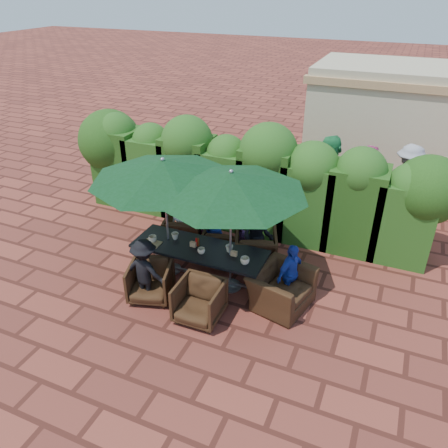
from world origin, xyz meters
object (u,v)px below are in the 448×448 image
at_px(umbrella_right, 231,183).
at_px(chair_far_mid, 221,240).
at_px(umbrella_left, 163,170).
at_px(chair_end_right, 282,283).
at_px(chair_near_left, 150,280).
at_px(chair_near_right, 199,300).
at_px(chair_far_right, 256,247).
at_px(chair_far_left, 185,230).
at_px(dining_table, 199,251).

distance_m(umbrella_right, chair_far_mid, 2.16).
xyz_separation_m(umbrella_left, chair_end_right, (2.40, -0.15, -1.74)).
relative_size(umbrella_left, umbrella_right, 1.01).
height_order(chair_near_left, chair_near_right, chair_near_right).
bearing_deg(umbrella_right, chair_far_mid, 122.15).
bearing_deg(chair_near_right, chair_far_mid, 101.70).
bearing_deg(chair_far_right, umbrella_left, 9.05).
distance_m(chair_far_left, chair_near_left, 1.86).
xyz_separation_m(umbrella_right, chair_end_right, (1.05, -0.12, -1.74)).
relative_size(umbrella_left, chair_far_right, 3.17).
relative_size(chair_far_mid, chair_near_right, 0.94).
height_order(umbrella_right, chair_far_right, umbrella_right).
height_order(chair_far_left, chair_far_right, chair_far_right).
xyz_separation_m(chair_near_right, chair_end_right, (1.20, 0.92, 0.07)).
height_order(chair_far_right, chair_end_right, chair_end_right).
height_order(umbrella_left, chair_near_right, umbrella_left).
relative_size(dining_table, chair_near_left, 3.33).
height_order(dining_table, umbrella_left, umbrella_left).
xyz_separation_m(dining_table, chair_far_right, (0.83, 0.92, -0.24)).
height_order(chair_far_mid, chair_end_right, chair_end_right).
bearing_deg(chair_far_right, umbrella_right, 57.52).
relative_size(dining_table, chair_far_mid, 3.49).
bearing_deg(umbrella_right, chair_near_right, -98.46).
xyz_separation_m(umbrella_left, chair_near_left, (0.10, -0.90, -1.82)).
bearing_deg(chair_far_left, dining_table, 116.60).
bearing_deg(chair_far_right, dining_table, 27.69).
relative_size(umbrella_right, chair_far_left, 3.26).
height_order(umbrella_left, chair_far_left, umbrella_left).
bearing_deg(chair_end_right, chair_far_right, 53.07).
height_order(chair_far_left, chair_far_mid, chair_far_left).
relative_size(chair_far_left, chair_far_mid, 1.12).
relative_size(chair_far_right, chair_near_left, 1.10).
distance_m(chair_far_left, chair_end_right, 2.77).
relative_size(chair_far_mid, chair_end_right, 0.69).
bearing_deg(chair_far_left, chair_far_mid, 164.47).
distance_m(umbrella_right, chair_far_right, 2.00).
bearing_deg(chair_end_right, chair_far_mid, 70.00).
distance_m(chair_far_right, chair_near_left, 2.28).
height_order(umbrella_left, chair_far_right, umbrella_left).
bearing_deg(chair_far_mid, chair_near_left, 56.84).
relative_size(dining_table, chair_end_right, 2.40).
bearing_deg(chair_far_right, chair_end_right, 109.75).
distance_m(dining_table, umbrella_left, 1.69).
xyz_separation_m(chair_near_left, chair_end_right, (2.29, 0.75, 0.08)).
relative_size(umbrella_left, chair_near_left, 3.49).
bearing_deg(chair_near_right, umbrella_left, 137.26).
distance_m(chair_far_mid, chair_near_left, 1.93).
distance_m(umbrella_right, chair_far_left, 2.53).
height_order(umbrella_right, chair_end_right, umbrella_right).
distance_m(chair_far_left, chair_near_right, 2.42).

